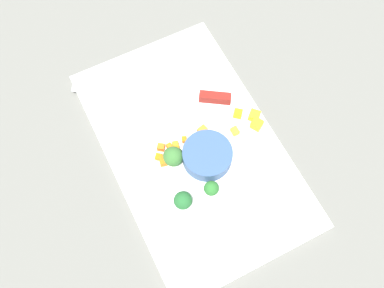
% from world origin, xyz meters
% --- Properties ---
extents(ground_plane, '(4.00, 4.00, 0.00)m').
position_xyz_m(ground_plane, '(0.00, 0.00, 0.00)').
color(ground_plane, slate).
extents(cutting_board, '(0.53, 0.32, 0.01)m').
position_xyz_m(cutting_board, '(0.00, 0.00, 0.01)').
color(cutting_board, white).
rests_on(cutting_board, ground_plane).
extents(prep_bowl, '(0.10, 0.10, 0.03)m').
position_xyz_m(prep_bowl, '(0.04, 0.01, 0.03)').
color(prep_bowl, '#385688').
rests_on(prep_bowl, cutting_board).
extents(chef_knife, '(0.20, 0.29, 0.02)m').
position_xyz_m(chef_knife, '(-0.11, 0.03, 0.02)').
color(chef_knife, silver).
rests_on(chef_knife, cutting_board).
extents(carrot_dice_0, '(0.02, 0.02, 0.02)m').
position_xyz_m(carrot_dice_0, '(0.01, -0.07, 0.02)').
color(carrot_dice_0, orange).
rests_on(carrot_dice_0, cutting_board).
extents(carrot_dice_1, '(0.02, 0.02, 0.02)m').
position_xyz_m(carrot_dice_1, '(-0.00, -0.04, 0.02)').
color(carrot_dice_1, orange).
rests_on(carrot_dice_1, cutting_board).
extents(carrot_dice_2, '(0.02, 0.02, 0.01)m').
position_xyz_m(carrot_dice_2, '(-0.02, -0.06, 0.02)').
color(carrot_dice_2, orange).
rests_on(carrot_dice_2, cutting_board).
extents(carrot_dice_3, '(0.02, 0.02, 0.01)m').
position_xyz_m(carrot_dice_3, '(-0.01, -0.07, 0.02)').
color(carrot_dice_3, orange).
rests_on(carrot_dice_3, cutting_board).
extents(carrot_dice_4, '(0.01, 0.01, 0.01)m').
position_xyz_m(carrot_dice_4, '(-0.02, -0.01, 0.02)').
color(carrot_dice_4, orange).
rests_on(carrot_dice_4, cutting_board).
extents(carrot_dice_5, '(0.01, 0.01, 0.01)m').
position_xyz_m(carrot_dice_5, '(0.01, -0.05, 0.02)').
color(carrot_dice_5, orange).
rests_on(carrot_dice_5, cutting_board).
extents(carrot_dice_6, '(0.02, 0.02, 0.01)m').
position_xyz_m(carrot_dice_6, '(-0.00, -0.05, 0.02)').
color(carrot_dice_6, orange).
rests_on(carrot_dice_6, cutting_board).
extents(carrot_dice_7, '(0.01, 0.01, 0.01)m').
position_xyz_m(carrot_dice_7, '(0.01, -0.04, 0.02)').
color(carrot_dice_7, orange).
rests_on(carrot_dice_7, cutting_board).
extents(carrot_dice_8, '(0.02, 0.02, 0.01)m').
position_xyz_m(carrot_dice_8, '(-0.01, -0.03, 0.02)').
color(carrot_dice_8, orange).
rests_on(carrot_dice_8, cutting_board).
extents(carrot_dice_9, '(0.02, 0.02, 0.01)m').
position_xyz_m(carrot_dice_9, '(-0.02, 0.03, 0.02)').
color(carrot_dice_9, orange).
rests_on(carrot_dice_9, cutting_board).
extents(carrot_dice_10, '(0.01, 0.01, 0.01)m').
position_xyz_m(carrot_dice_10, '(-0.02, -0.04, 0.02)').
color(carrot_dice_10, orange).
rests_on(carrot_dice_10, cutting_board).
extents(pepper_dice_0, '(0.03, 0.03, 0.02)m').
position_xyz_m(pepper_dice_0, '(-0.00, 0.14, 0.02)').
color(pepper_dice_0, yellow).
rests_on(pepper_dice_0, cutting_board).
extents(pepper_dice_1, '(0.03, 0.03, 0.02)m').
position_xyz_m(pepper_dice_1, '(0.02, 0.14, 0.02)').
color(pepper_dice_1, yellow).
rests_on(pepper_dice_1, cutting_board).
extents(pepper_dice_2, '(0.02, 0.02, 0.02)m').
position_xyz_m(pepper_dice_2, '(-0.02, 0.12, 0.02)').
color(pepper_dice_2, yellow).
rests_on(pepper_dice_2, cutting_board).
extents(pepper_dice_3, '(0.02, 0.01, 0.01)m').
position_xyz_m(pepper_dice_3, '(0.01, 0.09, 0.02)').
color(pepper_dice_3, yellow).
rests_on(pepper_dice_3, cutting_board).
extents(broccoli_floret_0, '(0.03, 0.03, 0.04)m').
position_xyz_m(broccoli_floret_0, '(0.10, -0.07, 0.03)').
color(broccoli_floret_0, '#86B062').
rests_on(broccoli_floret_0, cutting_board).
extents(broccoli_floret_1, '(0.03, 0.03, 0.04)m').
position_xyz_m(broccoli_floret_1, '(0.10, -0.01, 0.03)').
color(broccoli_floret_1, '#97C160').
rests_on(broccoli_floret_1, cutting_board).
extents(broccoli_floret_2, '(0.04, 0.04, 0.04)m').
position_xyz_m(broccoli_floret_2, '(0.01, -0.05, 0.03)').
color(broccoli_floret_2, '#94B264').
rests_on(broccoli_floret_2, cutting_board).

